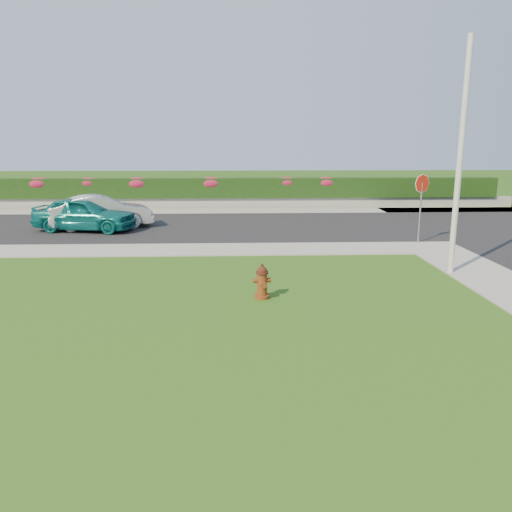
{
  "coord_description": "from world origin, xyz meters",
  "views": [
    {
      "loc": [
        0.02,
        -8.13,
        3.67
      ],
      "look_at": [
        0.48,
        4.04,
        0.9
      ],
      "focal_mm": 35.0,
      "sensor_mm": 36.0,
      "label": 1
    }
  ],
  "objects_px": {
    "sedan_teal": "(85,214)",
    "stop_sign": "(422,192)",
    "fire_hydrant": "(262,282)",
    "sedan_silver": "(101,212)",
    "utility_pole": "(460,160)"
  },
  "relations": [
    {
      "from": "sedan_teal",
      "to": "stop_sign",
      "type": "xyz_separation_m",
      "value": [
        13.15,
        -3.0,
        1.15
      ]
    },
    {
      "from": "fire_hydrant",
      "to": "sedan_teal",
      "type": "height_order",
      "value": "sedan_teal"
    },
    {
      "from": "fire_hydrant",
      "to": "sedan_silver",
      "type": "xyz_separation_m",
      "value": [
        -6.47,
        10.21,
        0.35
      ]
    },
    {
      "from": "fire_hydrant",
      "to": "utility_pole",
      "type": "height_order",
      "value": "utility_pole"
    },
    {
      "from": "fire_hydrant",
      "to": "stop_sign",
      "type": "bearing_deg",
      "value": 39.59
    },
    {
      "from": "sedan_teal",
      "to": "utility_pole",
      "type": "xyz_separation_m",
      "value": [
        12.51,
        -7.36,
        2.46
      ]
    },
    {
      "from": "sedan_teal",
      "to": "utility_pole",
      "type": "relative_size",
      "value": 0.66
    },
    {
      "from": "fire_hydrant",
      "to": "stop_sign",
      "type": "xyz_separation_m",
      "value": [
        6.16,
        6.51,
        1.51
      ]
    },
    {
      "from": "fire_hydrant",
      "to": "sedan_silver",
      "type": "relative_size",
      "value": 0.2
    },
    {
      "from": "utility_pole",
      "to": "stop_sign",
      "type": "xyz_separation_m",
      "value": [
        0.64,
        4.37,
        -1.31
      ]
    },
    {
      "from": "sedan_teal",
      "to": "fire_hydrant",
      "type": "bearing_deg",
      "value": -133.08
    },
    {
      "from": "fire_hydrant",
      "to": "sedan_teal",
      "type": "relative_size",
      "value": 0.2
    },
    {
      "from": "stop_sign",
      "to": "utility_pole",
      "type": "bearing_deg",
      "value": -101.37
    },
    {
      "from": "sedan_teal",
      "to": "stop_sign",
      "type": "bearing_deg",
      "value": -92.25
    },
    {
      "from": "fire_hydrant",
      "to": "utility_pole",
      "type": "relative_size",
      "value": 0.13
    }
  ]
}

